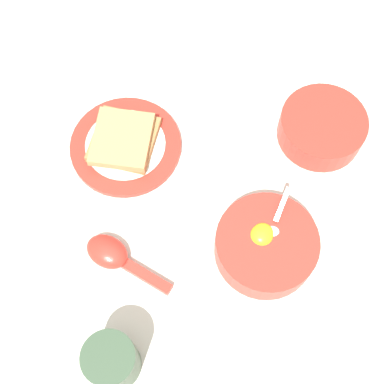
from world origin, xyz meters
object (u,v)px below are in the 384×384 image
object	(u,v)px
toast_sandwich	(123,139)
soup_spoon	(113,255)
congee_bowl	(322,127)
egg_bowl	(266,245)
toast_plate	(126,146)
drinking_cup	(112,361)

from	to	relation	value
toast_sandwich	soup_spoon	bearing A→B (deg)	85.58
toast_sandwich	congee_bowl	distance (m)	0.34
egg_bowl	toast_plate	bearing A→B (deg)	-41.83
egg_bowl	soup_spoon	xyz separation A→B (m)	(0.24, 0.00, -0.01)
egg_bowl	congee_bowl	size ratio (longest dim) A/B	1.08
toast_sandwich	congee_bowl	size ratio (longest dim) A/B	0.91
soup_spoon	egg_bowl	bearing A→B (deg)	-179.67
soup_spoon	toast_sandwich	bearing A→B (deg)	-94.42
toast_plate	congee_bowl	size ratio (longest dim) A/B	1.30
egg_bowl	toast_sandwich	world-z (taller)	egg_bowl
congee_bowl	drinking_cup	bearing A→B (deg)	46.66
toast_sandwich	drinking_cup	distance (m)	0.36
toast_plate	congee_bowl	xyz separation A→B (m)	(-0.34, -0.01, 0.02)
congee_bowl	drinking_cup	size ratio (longest dim) A/B	1.57
toast_plate	soup_spoon	world-z (taller)	soup_spoon
egg_bowl	toast_plate	distance (m)	0.30
toast_plate	toast_sandwich	size ratio (longest dim) A/B	1.43
toast_plate	toast_sandwich	xyz separation A→B (m)	(0.00, -0.00, 0.02)
toast_sandwich	congee_bowl	xyz separation A→B (m)	(-0.34, -0.01, 0.00)
toast_sandwich	congee_bowl	world-z (taller)	congee_bowl
drinking_cup	toast_plate	bearing A→B (deg)	-91.94
egg_bowl	soup_spoon	world-z (taller)	egg_bowl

